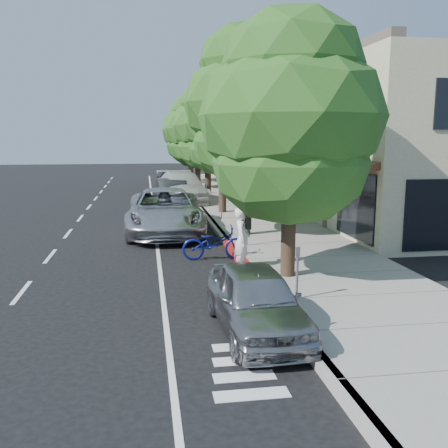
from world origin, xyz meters
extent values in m
plane|color=black|center=(0.00, 0.00, 0.00)|extent=(120.00, 120.00, 0.00)
cube|color=gray|center=(2.30, 8.00, 0.07)|extent=(4.60, 56.00, 0.15)
cube|color=#9E998E|center=(0.00, 8.00, 0.07)|extent=(0.30, 56.00, 0.15)
cube|color=maroon|center=(0.00, 1.00, 0.07)|extent=(0.32, 4.00, 0.15)
cube|color=beige|center=(9.60, 18.00, 3.50)|extent=(10.00, 36.00, 7.00)
cylinder|color=black|center=(0.90, -2.00, 1.27)|extent=(0.40, 0.40, 2.55)
ellipsoid|color=#1D5519|center=(0.90, -2.00, 3.28)|extent=(4.28, 4.28, 3.42)
ellipsoid|color=#1D5519|center=(0.90, -2.00, 4.51)|extent=(5.04, 5.04, 4.03)
ellipsoid|color=#1D5519|center=(0.90, -2.00, 5.82)|extent=(3.78, 3.78, 3.02)
cylinder|color=black|center=(0.90, 4.00, 1.47)|extent=(0.40, 0.40, 2.94)
ellipsoid|color=#1D5519|center=(0.90, 4.00, 3.79)|extent=(4.15, 4.15, 3.32)
ellipsoid|color=#1D5519|center=(0.90, 4.00, 5.22)|extent=(4.89, 4.89, 3.91)
ellipsoid|color=#1D5519|center=(0.90, 4.00, 6.73)|extent=(3.66, 3.66, 2.93)
cylinder|color=black|center=(0.90, 10.00, 1.30)|extent=(0.40, 0.40, 2.59)
ellipsoid|color=#1D5519|center=(0.90, 10.00, 3.33)|extent=(3.41, 3.41, 2.73)
ellipsoid|color=#1D5519|center=(0.90, 10.00, 4.59)|extent=(4.01, 4.01, 3.21)
ellipsoid|color=#1D5519|center=(0.90, 10.00, 5.93)|extent=(3.01, 3.01, 2.41)
cylinder|color=black|center=(0.90, 16.00, 1.31)|extent=(0.40, 0.40, 2.61)
ellipsoid|color=#1D5519|center=(0.90, 16.00, 3.36)|extent=(3.81, 3.81, 3.05)
ellipsoid|color=#1D5519|center=(0.90, 16.00, 4.62)|extent=(4.49, 4.49, 3.59)
ellipsoid|color=#1D5519|center=(0.90, 16.00, 5.97)|extent=(3.37, 3.37, 2.69)
cylinder|color=black|center=(0.90, 22.00, 1.28)|extent=(0.40, 0.40, 2.56)
ellipsoid|color=#1D5519|center=(0.90, 22.00, 3.30)|extent=(4.21, 4.21, 3.37)
ellipsoid|color=#1D5519|center=(0.90, 22.00, 4.54)|extent=(4.95, 4.95, 3.96)
ellipsoid|color=#1D5519|center=(0.90, 22.00, 5.86)|extent=(3.72, 3.72, 2.97)
cylinder|color=black|center=(0.90, 28.00, 1.27)|extent=(0.40, 0.40, 2.54)
ellipsoid|color=#1D5519|center=(0.90, 28.00, 3.27)|extent=(4.23, 4.23, 3.38)
ellipsoid|color=#1D5519|center=(0.90, 28.00, 4.51)|extent=(4.97, 4.97, 3.98)
ellipsoid|color=#1D5519|center=(0.90, 28.00, 5.82)|extent=(3.73, 3.73, 2.98)
imported|color=white|center=(-0.18, -0.89, 0.96)|extent=(0.62, 0.79, 1.93)
imported|color=navy|center=(-0.79, 0.68, 0.55)|extent=(2.15, 0.85, 1.11)
imported|color=silver|center=(-2.20, 5.50, 0.92)|extent=(3.21, 6.69, 1.84)
imported|color=#212426|center=(-1.44, 14.17, 0.77)|extent=(1.94, 4.76, 1.53)
imported|color=silver|center=(-0.84, 15.00, 0.93)|extent=(3.19, 6.62, 1.86)
imported|color=black|center=(-1.07, 21.50, 0.85)|extent=(2.67, 5.22, 1.70)
imported|color=#9C9CA0|center=(-0.79, -5.50, 0.68)|extent=(1.77, 4.07, 1.36)
imported|color=black|center=(2.63, 7.15, 0.92)|extent=(0.94, 0.87, 1.53)
camera|label=1|loc=(-2.94, -15.05, 3.98)|focal=40.00mm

